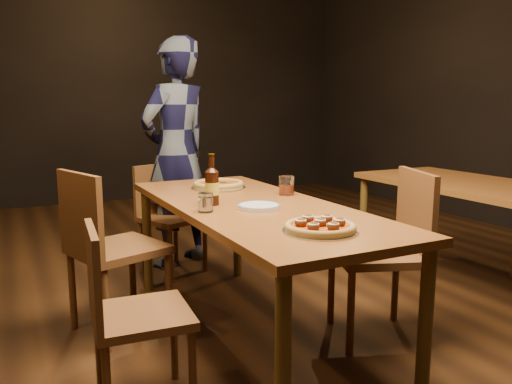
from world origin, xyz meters
name	(u,v)px	position (x,y,z in m)	size (l,w,h in m)	color
ground	(252,334)	(0.00, 0.00, 0.00)	(9.00, 9.00, 0.00)	black
table_main	(252,216)	(0.00, 0.00, 0.68)	(0.80, 2.00, 0.75)	maroon
table_right	(498,197)	(1.70, -0.20, 0.68)	(0.80, 2.00, 0.75)	maroon
chair_main_nw	(142,314)	(-0.71, -0.41, 0.42)	(0.39, 0.39, 0.83)	#562616
chair_main_sw	(118,247)	(-0.64, 0.40, 0.49)	(0.45, 0.45, 0.97)	#562616
chair_main_e	(377,252)	(0.59, -0.33, 0.48)	(0.45, 0.45, 0.97)	#562616
chair_end	(172,217)	(-0.07, 1.23, 0.43)	(0.40, 0.40, 0.86)	#562616
pizza_meatball	(320,227)	(-0.02, -0.68, 0.77)	(0.32, 0.32, 0.06)	#B7B7BF
pizza_margherita	(218,185)	(0.04, 0.55, 0.77)	(0.35, 0.35, 0.05)	#B7B7BF
plate_stack	(259,207)	(-0.03, -0.14, 0.76)	(0.22, 0.22, 0.02)	white
beer_bottle	(212,187)	(-0.21, 0.06, 0.85)	(0.07, 0.07, 0.26)	black
water_glass	(205,202)	(-0.30, -0.09, 0.80)	(0.08, 0.08, 0.09)	white
amber_glass	(287,186)	(0.30, 0.15, 0.81)	(0.09, 0.09, 0.11)	#973211
diner	(176,154)	(0.04, 1.42, 0.90)	(0.65, 0.43, 1.79)	black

